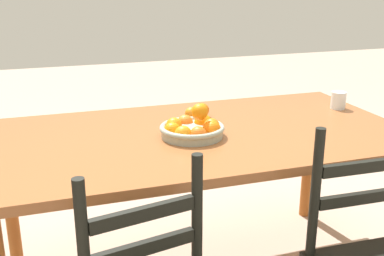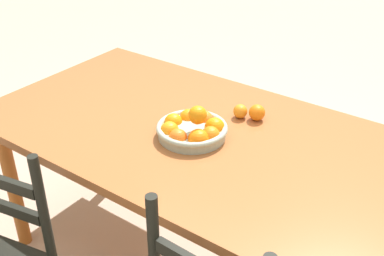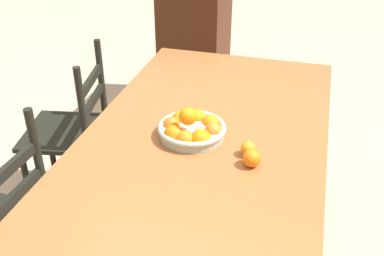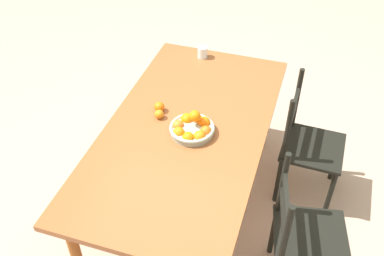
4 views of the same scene
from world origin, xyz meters
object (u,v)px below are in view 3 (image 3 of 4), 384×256
at_px(chair_by_cabinet, 72,133).
at_px(orange_loose_0, 248,149).
at_px(dining_table, 201,156).
at_px(orange_loose_1, 252,158).
at_px(fruit_bowl, 191,129).
at_px(cabinet, 195,43).

relative_size(chair_by_cabinet, orange_loose_0, 15.19).
distance_m(chair_by_cabinet, orange_loose_0, 1.18).
xyz_separation_m(dining_table, orange_loose_1, (-0.11, -0.23, 0.11)).
xyz_separation_m(fruit_bowl, orange_loose_0, (-0.07, -0.25, -0.01)).
distance_m(chair_by_cabinet, orange_loose_1, 1.23).
relative_size(dining_table, orange_loose_1, 27.72).
bearing_deg(cabinet, dining_table, -164.62).
distance_m(chair_by_cabinet, fruit_bowl, 0.93).
height_order(dining_table, orange_loose_0, orange_loose_0).
bearing_deg(orange_loose_1, chair_by_cabinet, 65.76).
distance_m(dining_table, cabinet, 1.77).
relative_size(dining_table, fruit_bowl, 6.72).
distance_m(cabinet, fruit_bowl, 1.74).
relative_size(dining_table, cabinet, 1.83).
height_order(chair_by_cabinet, orange_loose_0, chair_by_cabinet).
height_order(dining_table, chair_by_cabinet, chair_by_cabinet).
bearing_deg(chair_by_cabinet, cabinet, 153.95).
bearing_deg(chair_by_cabinet, orange_loose_0, 57.33).
xyz_separation_m(dining_table, chair_by_cabinet, (0.37, 0.84, -0.25)).
height_order(dining_table, fruit_bowl, fruit_bowl).
bearing_deg(cabinet, orange_loose_1, -159.11).
bearing_deg(fruit_bowl, chair_by_cabinet, 66.63).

